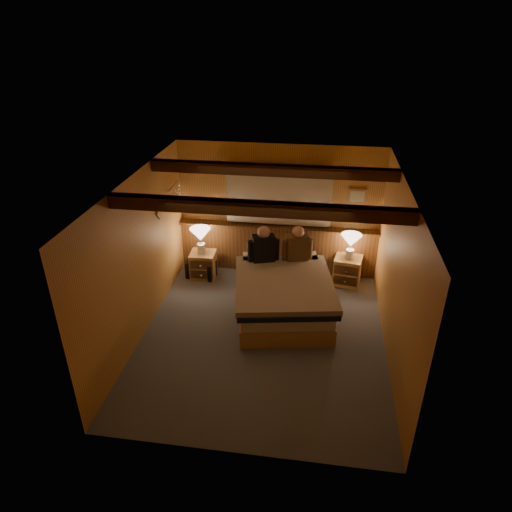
% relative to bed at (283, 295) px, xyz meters
% --- Properties ---
extents(floor, '(4.20, 4.20, 0.00)m').
position_rel_bed_xyz_m(floor, '(-0.24, -0.67, -0.34)').
color(floor, '#4E555D').
rests_on(floor, ground).
extents(ceiling, '(4.20, 4.20, 0.00)m').
position_rel_bed_xyz_m(ceiling, '(-0.24, -0.67, 2.06)').
color(ceiling, '#E3AD55').
rests_on(ceiling, wall_back).
extents(wall_back, '(3.60, 0.00, 3.60)m').
position_rel_bed_xyz_m(wall_back, '(-0.24, 1.43, 0.86)').
color(wall_back, gold).
rests_on(wall_back, floor).
extents(wall_left, '(0.00, 4.20, 4.20)m').
position_rel_bed_xyz_m(wall_left, '(-2.04, -0.67, 0.86)').
color(wall_left, gold).
rests_on(wall_left, floor).
extents(wall_right, '(0.00, 4.20, 4.20)m').
position_rel_bed_xyz_m(wall_right, '(1.56, -0.67, 0.86)').
color(wall_right, gold).
rests_on(wall_right, floor).
extents(wall_front, '(3.60, 0.00, 3.60)m').
position_rel_bed_xyz_m(wall_front, '(-0.24, -2.77, 0.86)').
color(wall_front, gold).
rests_on(wall_front, floor).
extents(wainscot, '(3.60, 0.23, 0.94)m').
position_rel_bed_xyz_m(wainscot, '(-0.24, 1.36, 0.15)').
color(wainscot, brown).
rests_on(wainscot, wall_back).
extents(curtain_window, '(2.18, 0.09, 1.11)m').
position_rel_bed_xyz_m(curtain_window, '(-0.24, 1.36, 1.18)').
color(curtain_window, '#482812').
rests_on(curtain_window, wall_back).
extents(ceiling_beams, '(3.60, 1.65, 0.16)m').
position_rel_bed_xyz_m(ceiling_beams, '(-0.24, -0.52, 1.97)').
color(ceiling_beams, '#482812').
rests_on(ceiling_beams, ceiling).
extents(coat_rail, '(0.05, 0.55, 0.24)m').
position_rel_bed_xyz_m(coat_rail, '(-1.96, 0.90, 1.33)').
color(coat_rail, silver).
rests_on(coat_rail, wall_left).
extents(framed_print, '(0.30, 0.04, 0.25)m').
position_rel_bed_xyz_m(framed_print, '(1.11, 1.40, 1.21)').
color(framed_print, '#AB7D55').
rests_on(framed_print, wall_back).
extents(bed, '(1.77, 2.13, 0.65)m').
position_rel_bed_xyz_m(bed, '(0.00, 0.00, 0.00)').
color(bed, tan).
rests_on(bed, floor).
extents(nightstand_left, '(0.46, 0.42, 0.49)m').
position_rel_bed_xyz_m(nightstand_left, '(-1.55, 0.94, -0.09)').
color(nightstand_left, tan).
rests_on(nightstand_left, floor).
extents(nightstand_right, '(0.53, 0.49, 0.51)m').
position_rel_bed_xyz_m(nightstand_right, '(1.05, 1.09, -0.08)').
color(nightstand_right, tan).
rests_on(nightstand_right, floor).
extents(lamp_left, '(0.37, 0.37, 0.49)m').
position_rel_bed_xyz_m(lamp_left, '(-1.57, 0.94, 0.49)').
color(lamp_left, silver).
rests_on(lamp_left, nightstand_left).
extents(lamp_right, '(0.35, 0.35, 0.46)m').
position_rel_bed_xyz_m(lamp_right, '(1.06, 1.07, 0.50)').
color(lamp_right, silver).
rests_on(lamp_right, nightstand_right).
extents(person_left, '(0.51, 0.31, 0.65)m').
position_rel_bed_xyz_m(person_left, '(-0.39, 0.54, 0.57)').
color(person_left, black).
rests_on(person_left, bed).
extents(person_right, '(0.50, 0.29, 0.63)m').
position_rel_bed_xyz_m(person_right, '(0.16, 0.66, 0.56)').
color(person_right, '#523B20').
rests_on(person_right, bed).
extents(duffel_bag, '(0.55, 0.37, 0.37)m').
position_rel_bed_xyz_m(duffel_bag, '(-1.60, 0.93, -0.18)').
color(duffel_bag, black).
rests_on(duffel_bag, floor).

